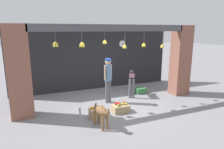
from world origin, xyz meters
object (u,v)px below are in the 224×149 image
worker_stooping (132,80)px  fruit_crate_apples (121,108)px  dog (101,112)px  water_bottle (80,112)px  fruit_crate_oranges (97,112)px  wall_clock (122,44)px  shopkeeper (108,77)px  produce_box_green (141,90)px

worker_stooping → fruit_crate_apples: 1.85m
dog → water_bottle: 1.16m
water_bottle → worker_stooping: bearing=24.1°
fruit_crate_oranges → fruit_crate_apples: (0.89, 0.09, -0.02)m
fruit_crate_apples → worker_stooping: bearing=49.7°
water_bottle → wall_clock: 4.48m
shopkeeper → water_bottle: 1.81m
shopkeeper → fruit_crate_oranges: bearing=39.3°
fruit_crate_oranges → produce_box_green: bearing=32.5°
water_bottle → shopkeeper: bearing=31.9°
shopkeeper → water_bottle: shopkeeper is taller
worker_stooping → fruit_crate_oranges: size_ratio=2.27×
produce_box_green → wall_clock: size_ratio=1.45×
produce_box_green → water_bottle: (-3.11, -1.36, 0.01)m
fruit_crate_oranges → water_bottle: 0.58m
worker_stooping → fruit_crate_apples: bearing=-101.7°
dog → worker_stooping: bearing=123.7°
worker_stooping → produce_box_green: bearing=50.2°
fruit_crate_apples → wall_clock: size_ratio=1.74×
fruit_crate_oranges → dog: bearing=-98.4°
worker_stooping → shopkeeper: bearing=-137.1°
produce_box_green → water_bottle: water_bottle is taller
dog → produce_box_green: dog is taller
water_bottle → wall_clock: (2.86, 2.82, 2.00)m
fruit_crate_oranges → wall_clock: bearing=52.9°
dog → shopkeeper: bearing=141.5°
fruit_crate_oranges → water_bottle: fruit_crate_oranges is taller
fruit_crate_oranges → water_bottle: size_ratio=1.69×
produce_box_green → worker_stooping: bearing=-158.4°
water_bottle → dog: bearing=-69.2°
dog → shopkeeper: (0.94, 1.86, 0.56)m
worker_stooping → fruit_crate_oranges: worker_stooping is taller
dog → water_bottle: (-0.39, 1.03, -0.35)m
worker_stooping → produce_box_green: size_ratio=2.23×
fruit_crate_apples → wall_clock: bearing=64.1°
wall_clock → shopkeeper: bearing=-127.5°
fruit_crate_apples → wall_clock: 3.91m
wall_clock → worker_stooping: bearing=-101.0°
shopkeeper → fruit_crate_apples: (0.06, -1.04, -0.90)m
water_bottle → wall_clock: size_ratio=0.85×
produce_box_green → shopkeeper: bearing=-163.3°
worker_stooping → water_bottle: (-2.53, -1.13, -0.58)m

